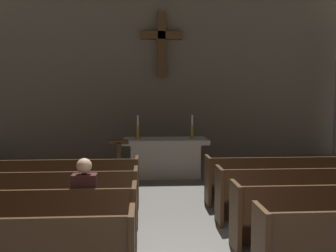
% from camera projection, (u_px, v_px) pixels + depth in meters
% --- Properties ---
extents(pew_left_row_2, '(3.32, 0.50, 0.95)m').
position_uv_depth(pew_left_row_2, '(10.00, 222.00, 4.98)').
color(pew_left_row_2, '#422B19').
rests_on(pew_left_row_2, ground).
extents(pew_left_row_3, '(3.32, 0.50, 0.95)m').
position_uv_depth(pew_left_row_3, '(34.00, 199.00, 6.08)').
color(pew_left_row_3, '#422B19').
rests_on(pew_left_row_3, ground).
extents(pew_left_row_4, '(3.32, 0.50, 0.95)m').
position_uv_depth(pew_left_row_4, '(51.00, 183.00, 7.18)').
color(pew_left_row_4, '#422B19').
rests_on(pew_left_row_4, ground).
extents(pew_right_row_3, '(3.32, 0.50, 0.95)m').
position_uv_depth(pew_right_row_3, '(315.00, 194.00, 6.38)').
color(pew_right_row_3, '#422B19').
rests_on(pew_right_row_3, ground).
extents(pew_right_row_4, '(3.32, 0.50, 0.95)m').
position_uv_depth(pew_right_row_4, '(290.00, 179.00, 7.48)').
color(pew_right_row_4, '#422B19').
rests_on(pew_right_row_4, ground).
extents(altar, '(2.20, 0.90, 1.01)m').
position_uv_depth(altar, '(165.00, 157.00, 9.86)').
color(altar, '#A8A399').
rests_on(altar, ground).
extents(candlestick_left, '(0.16, 0.16, 0.60)m').
position_uv_depth(candlestick_left, '(138.00, 131.00, 9.75)').
color(candlestick_left, '#B79338').
rests_on(candlestick_left, altar).
extents(candlestick_right, '(0.16, 0.16, 0.60)m').
position_uv_depth(candlestick_right, '(192.00, 131.00, 9.85)').
color(candlestick_right, '#B79338').
rests_on(candlestick_right, altar).
extents(apse_with_cross, '(11.41, 0.48, 6.59)m').
position_uv_depth(apse_with_cross, '(161.00, 57.00, 11.74)').
color(apse_with_cross, '#706656').
rests_on(apse_with_cross, ground).
extents(lectern, '(0.44, 0.36, 1.15)m').
position_uv_depth(lectern, '(119.00, 165.00, 8.59)').
color(lectern, '#422B19').
rests_on(lectern, ground).
extents(lone_worshipper, '(0.32, 0.43, 1.32)m').
position_uv_depth(lone_worshipper, '(86.00, 204.00, 5.06)').
color(lone_worshipper, '#26262B').
rests_on(lone_worshipper, ground).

